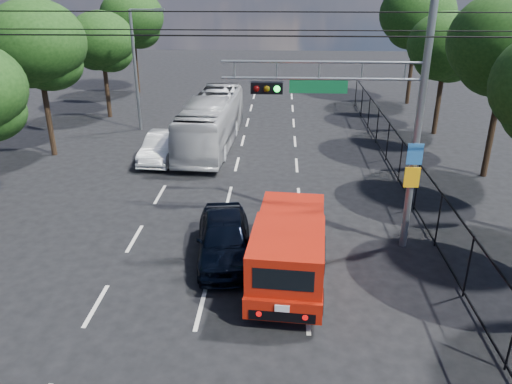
# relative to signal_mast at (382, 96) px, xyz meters

# --- Properties ---
(lane_markings) EXTENTS (6.12, 38.00, 0.01)m
(lane_markings) POSITION_rel_signal_mast_xyz_m (-5.28, 6.01, -5.24)
(lane_markings) COLOR beige
(lane_markings) RESTS_ON ground
(signal_mast) EXTENTS (6.43, 0.39, 9.50)m
(signal_mast) POSITION_rel_signal_mast_xyz_m (0.00, 0.00, 0.00)
(signal_mast) COLOR slate
(signal_mast) RESTS_ON ground
(streetlight_left) EXTENTS (2.09, 0.22, 7.08)m
(streetlight_left) POSITION_rel_signal_mast_xyz_m (-11.62, 14.01, -1.30)
(streetlight_left) COLOR slate
(streetlight_left) RESTS_ON ground
(utility_wires) EXTENTS (22.00, 5.04, 0.74)m
(utility_wires) POSITION_rel_signal_mast_xyz_m (-5.28, 0.84, 1.99)
(utility_wires) COLOR black
(utility_wires) RESTS_ON ground
(fence_right) EXTENTS (0.06, 34.03, 2.00)m
(fence_right) POSITION_rel_signal_mast_xyz_m (2.32, 4.18, -4.21)
(fence_right) COLOR black
(fence_right) RESTS_ON ground
(tree_right_c) EXTENTS (5.10, 5.10, 8.29)m
(tree_right_c) POSITION_rel_signal_mast_xyz_m (6.53, 7.03, 0.49)
(tree_right_c) COLOR black
(tree_right_c) RESTS_ON ground
(tree_right_d) EXTENTS (4.32, 4.32, 7.02)m
(tree_right_d) POSITION_rel_signal_mast_xyz_m (6.13, 14.03, -0.39)
(tree_right_d) COLOR black
(tree_right_d) RESTS_ON ground
(tree_right_e) EXTENTS (5.28, 5.28, 8.58)m
(tree_right_e) POSITION_rel_signal_mast_xyz_m (6.33, 22.03, 0.69)
(tree_right_e) COLOR black
(tree_right_e) RESTS_ON ground
(tree_left_c) EXTENTS (4.80, 4.80, 7.80)m
(tree_left_c) POSITION_rel_signal_mast_xyz_m (-15.07, 9.03, 0.15)
(tree_left_c) COLOR black
(tree_left_c) RESTS_ON ground
(tree_left_d) EXTENTS (4.20, 4.20, 6.83)m
(tree_left_d) POSITION_rel_signal_mast_xyz_m (-14.67, 17.03, -0.52)
(tree_left_d) COLOR black
(tree_left_d) RESTS_ON ground
(tree_left_e) EXTENTS (4.92, 4.92, 7.99)m
(tree_left_e) POSITION_rel_signal_mast_xyz_m (-14.87, 25.03, 0.29)
(tree_left_e) COLOR black
(tree_left_e) RESTS_ON ground
(red_pickup) EXTENTS (2.49, 5.82, 2.11)m
(red_pickup) POSITION_rel_signal_mast_xyz_m (-2.79, -2.35, -4.11)
(red_pickup) COLOR black
(red_pickup) RESTS_ON ground
(navy_hatchback) EXTENTS (2.31, 4.58, 1.50)m
(navy_hatchback) POSITION_rel_signal_mast_xyz_m (-4.90, -1.15, -4.49)
(navy_hatchback) COLOR black
(navy_hatchback) RESTS_ON ground
(white_bus) EXTENTS (2.72, 9.97, 2.75)m
(white_bus) POSITION_rel_signal_mast_xyz_m (-6.93, 11.01, -3.87)
(white_bus) COLOR silver
(white_bus) RESTS_ON ground
(white_van) EXTENTS (1.71, 4.34, 1.41)m
(white_van) POSITION_rel_signal_mast_xyz_m (-9.14, 8.49, -4.54)
(white_van) COLOR silver
(white_van) RESTS_ON ground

